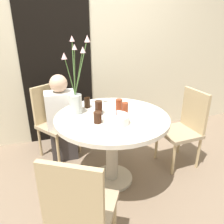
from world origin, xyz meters
TOP-DOWN VIEW (x-y plane):
  - ground_plane at (0.00, 0.00)m, footprint 16.00×16.00m
  - wall_back at (0.00, 1.14)m, footprint 8.00×0.05m
  - doorway_panel at (-0.40, 1.11)m, footprint 0.90×0.01m
  - dining_table at (0.00, 0.00)m, footprint 1.09×1.09m
  - chair_far_back at (-0.53, 0.73)m, footprint 0.56×0.56m
  - chair_near_front at (-0.46, -0.78)m, footprint 0.55×0.55m
  - chair_right_flank at (0.90, 0.06)m, footprint 0.43×0.43m
  - birthday_cake at (-0.01, -0.17)m, footprint 0.23×0.23m
  - flower_vase at (-0.30, 0.17)m, footprint 0.29×0.33m
  - side_plate at (-0.35, -0.04)m, footprint 0.19×0.19m
  - drink_glass_0 at (0.12, -0.03)m, footprint 0.06×0.06m
  - drink_glass_1 at (-0.11, 0.07)m, footprint 0.07×0.07m
  - drink_glass_2 at (-0.17, -0.11)m, footprint 0.07×0.07m
  - drink_glass_3 at (-0.18, 0.29)m, footprint 0.06×0.06m
  - drink_glass_4 at (0.11, 0.11)m, footprint 0.07×0.07m
  - person_woman at (-0.43, 0.60)m, footprint 0.34×0.24m

SIDE VIEW (x-z plane):
  - ground_plane at x=0.00m, z-range 0.00..0.00m
  - person_woman at x=-0.43m, z-range -0.03..1.01m
  - chair_far_back at x=-0.53m, z-range 0.05..0.93m
  - chair_near_front at x=-0.46m, z-range 0.05..0.93m
  - chair_right_flank at x=0.90m, z-range 0.05..0.93m
  - dining_table at x=0.00m, z-range 0.23..0.97m
  - side_plate at x=-0.35m, z-range 0.74..0.75m
  - birthday_cake at x=-0.01m, z-range 0.72..0.84m
  - drink_glass_2 at x=-0.17m, z-range 0.74..0.84m
  - drink_glass_3 at x=-0.18m, z-range 0.74..0.85m
  - drink_glass_4 at x=0.11m, z-range 0.74..0.86m
  - drink_glass_0 at x=0.12m, z-range 0.74..0.87m
  - drink_glass_1 at x=-0.11m, z-range 0.74..0.88m
  - flower_vase at x=-0.30m, z-range 0.59..1.31m
  - doorway_panel at x=-0.40m, z-range 0.00..2.05m
  - wall_back at x=0.00m, z-range 0.00..2.60m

